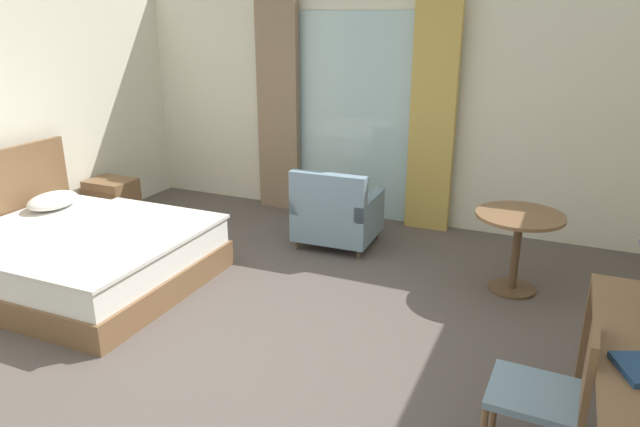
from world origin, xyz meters
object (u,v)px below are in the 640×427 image
bed (75,253)px  round_cafe_table (518,234)px  nightstand (113,201)px  desk_chair (555,389)px  armchair_by_window (336,215)px

bed → round_cafe_table: 3.90m
nightstand → desk_chair: desk_chair is taller
bed → desk_chair: 4.11m
desk_chair → armchair_by_window: desk_chair is taller
armchair_by_window → round_cafe_table: (1.81, -0.33, 0.19)m
bed → armchair_by_window: 2.52m
bed → nightstand: bed is taller
bed → desk_chair: (4.04, -0.73, 0.23)m
desk_chair → round_cafe_table: 2.18m
desk_chair → armchair_by_window: (-2.22, 2.47, -0.17)m
bed → desk_chair: bed is taller
desk_chair → armchair_by_window: 3.32m
desk_chair → armchair_by_window: bearing=131.9°
armchair_by_window → desk_chair: bearing=-48.1°
nightstand → armchair_by_window: 2.65m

